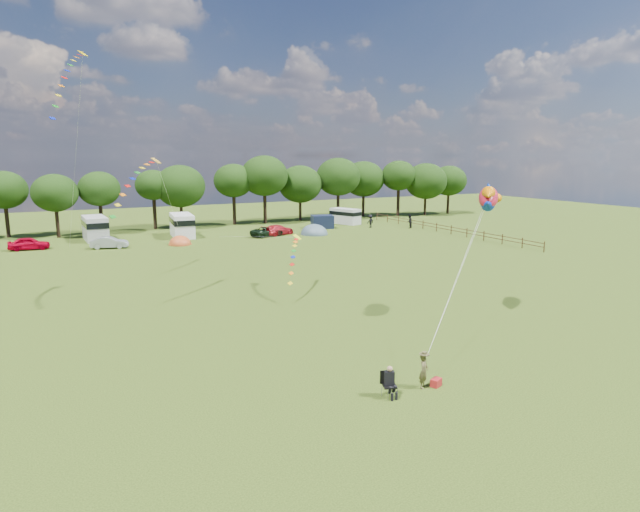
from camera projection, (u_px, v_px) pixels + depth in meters
name	position (u px, v px, depth m)	size (l,w,h in m)	color
ground_plane	(390.00, 358.00, 27.42)	(180.00, 180.00, 0.00)	#1E310E
tree_line	(206.00, 183.00, 76.84)	(102.98, 10.98, 10.27)	black
fence	(444.00, 228.00, 71.72)	(0.12, 33.12, 1.20)	#472D19
car_a	(29.00, 243.00, 58.78)	(1.67, 4.25, 1.42)	#BA001D
car_b	(109.00, 243.00, 59.70)	(1.39, 3.72, 1.31)	#9B9FA4
car_c	(278.00, 230.00, 69.70)	(1.90, 4.52, 1.35)	red
car_d	(267.00, 232.00, 68.60)	(2.04, 4.51, 1.23)	black
campervan_b	(95.00, 227.00, 65.53)	(2.80, 6.02, 2.90)	#B7B7B9
campervan_c	(182.00, 225.00, 68.16)	(3.05, 6.13, 2.90)	white
campervan_d	(345.00, 216.00, 81.07)	(3.52, 5.17, 2.33)	silver
tent_orange	(180.00, 244.00, 62.39)	(2.66, 2.91, 2.08)	#BB4E21
tent_greyblue	(314.00, 234.00, 70.47)	(3.61, 3.95, 2.68)	#495D68
awning_navy	(322.00, 222.00, 76.27)	(2.97, 2.41, 1.86)	#131B33
kite_flyer	(424.00, 371.00, 23.80)	(0.57, 0.37, 1.55)	brown
camp_chair	(389.00, 378.00, 22.92)	(0.72, 0.74, 1.40)	#99999E
kite_bag	(436.00, 382.00, 24.06)	(0.51, 0.34, 0.36)	#AB1E1F
fish_kite	(488.00, 198.00, 33.62)	(3.23, 3.25, 1.94)	red
streamer_kite_a	(70.00, 72.00, 41.29)	(3.36, 5.66, 5.78)	#FFD200
streamer_kite_b	(139.00, 177.00, 37.14)	(4.32, 4.81, 3.84)	gold
streamer_kite_c	(294.00, 251.00, 40.24)	(3.22, 5.01, 2.82)	#E5F319
walker_a	(409.00, 221.00, 76.18)	(0.95, 0.59, 1.96)	black
walker_b	(370.00, 221.00, 76.90)	(1.21, 0.56, 1.87)	black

